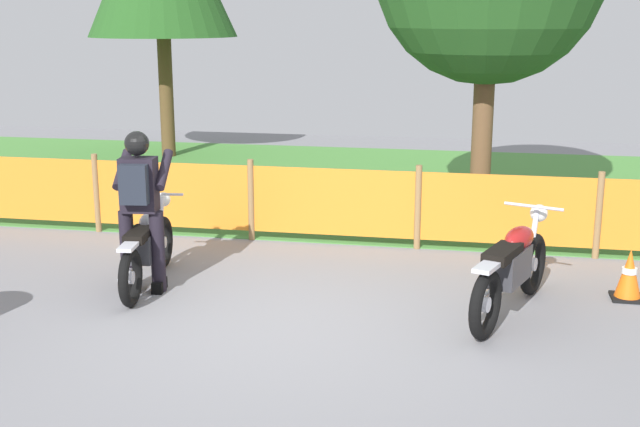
{
  "coord_description": "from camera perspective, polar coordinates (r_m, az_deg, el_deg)",
  "views": [
    {
      "loc": [
        1.76,
        -7.13,
        2.84
      ],
      "look_at": [
        0.24,
        0.63,
        0.9
      ],
      "focal_mm": 45.88,
      "sensor_mm": 36.0,
      "label": 1
    }
  ],
  "objects": [
    {
      "name": "motorcycle_trailing",
      "position": [
        8.06,
        13.25,
        -3.7
      ],
      "size": [
        0.9,
        1.96,
        0.97
      ],
      "rotation": [
        0.0,
        0.0,
        1.22
      ],
      "color": "black",
      "rests_on": "ground"
    },
    {
      "name": "rider_lead",
      "position": [
        8.57,
        -12.46,
        0.73
      ],
      "size": [
        0.6,
        0.72,
        1.69
      ],
      "rotation": [
        0.0,
        0.0,
        1.7
      ],
      "color": "black",
      "rests_on": "ground"
    },
    {
      "name": "barrier_fence",
      "position": [
        10.22,
        0.91,
        0.78
      ],
      "size": [
        10.69,
        0.08,
        1.05
      ],
      "color": "olive",
      "rests_on": "ground"
    },
    {
      "name": "traffic_cone",
      "position": [
        8.89,
        20.75,
        -4.02
      ],
      "size": [
        0.32,
        0.32,
        0.53
      ],
      "color": "black",
      "rests_on": "ground"
    },
    {
      "name": "ground",
      "position": [
        7.87,
        -2.59,
        -7.45
      ],
      "size": [
        24.0,
        24.0,
        0.02
      ],
      "primitive_type": "cube",
      "color": "gray"
    },
    {
      "name": "motorcycle_lead",
      "position": [
        8.89,
        -11.94,
        -2.23
      ],
      "size": [
        0.55,
        1.88,
        0.89
      ],
      "rotation": [
        0.0,
        0.0,
        1.7
      ],
      "color": "black",
      "rests_on": "ground"
    },
    {
      "name": "grass_verge",
      "position": [
        13.97,
        3.64,
        2.05
      ],
      "size": [
        24.0,
        7.53,
        0.01
      ],
      "primitive_type": "cube",
      "color": "#4C8C3D",
      "rests_on": "ground"
    }
  ]
}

